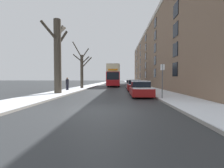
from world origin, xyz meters
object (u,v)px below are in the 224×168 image
object	(u,v)px
oncoming_van	(111,80)
bare_tree_left_1	(82,69)
double_decker_bus	(114,75)
parked_car_0	(140,89)
street_sign_post	(162,79)
parked_car_2	(131,84)
pedestrian_left_sidewalk	(67,84)
bare_tree_left_0	(58,54)
parked_car_1	(134,86)

from	to	relation	value
oncoming_van	bare_tree_left_1	bearing A→B (deg)	-95.82
double_decker_bus	parked_car_0	distance (m)	20.35
bare_tree_left_1	street_sign_post	world-z (taller)	bare_tree_left_1
parked_car_0	parked_car_2	xyz separation A→B (m)	(0.00, 12.27, 0.01)
double_decker_bus	pedestrian_left_sidewalk	world-z (taller)	double_decker_bus
parked_car_0	oncoming_van	xyz separation A→B (m)	(-5.02, 40.10, 0.63)
bare_tree_left_0	pedestrian_left_sidewalk	size ratio (longest dim) A/B	4.32
bare_tree_left_1	parked_car_0	bearing A→B (deg)	-51.86
double_decker_bus	street_sign_post	distance (m)	22.75
bare_tree_left_1	parked_car_2	distance (m)	8.70
double_decker_bus	oncoming_van	world-z (taller)	double_decker_bus
double_decker_bus	parked_car_1	size ratio (longest dim) A/B	2.96
double_decker_bus	pedestrian_left_sidewalk	distance (m)	15.49
parked_car_1	pedestrian_left_sidewalk	xyz separation A→B (m)	(-8.86, -0.49, 0.30)
pedestrian_left_sidewalk	street_sign_post	distance (m)	12.93
parked_car_2	bare_tree_left_1	bearing A→B (deg)	-166.07
bare_tree_left_1	street_sign_post	bearing A→B (deg)	-53.09
double_decker_bus	bare_tree_left_0	bearing A→B (deg)	-105.32
pedestrian_left_sidewalk	street_sign_post	xyz separation A→B (m)	(10.20, -7.92, 0.57)
double_decker_bus	parked_car_1	world-z (taller)	double_decker_bus
bare_tree_left_0	bare_tree_left_1	xyz separation A→B (m)	(0.25, 8.84, -0.95)
bare_tree_left_0	parked_car_0	world-z (taller)	bare_tree_left_0
parked_car_0	oncoming_van	bearing A→B (deg)	97.14
bare_tree_left_0	parked_car_2	distance (m)	14.11
parked_car_0	street_sign_post	size ratio (longest dim) A/B	1.49
bare_tree_left_1	pedestrian_left_sidewalk	distance (m)	5.19
double_decker_bus	street_sign_post	world-z (taller)	double_decker_bus
parked_car_0	oncoming_van	size ratio (longest dim) A/B	0.79
parked_car_1	oncoming_van	bearing A→B (deg)	98.41
parked_car_0	parked_car_1	bearing A→B (deg)	90.00
bare_tree_left_1	parked_car_1	bearing A→B (deg)	-27.04
parked_car_0	street_sign_post	world-z (taller)	street_sign_post
double_decker_bus	pedestrian_left_sidewalk	bearing A→B (deg)	-111.45
double_decker_bus	oncoming_van	xyz separation A→B (m)	(-1.80, 20.09, -1.27)
parked_car_0	bare_tree_left_1	bearing A→B (deg)	128.14
bare_tree_left_0	street_sign_post	world-z (taller)	bare_tree_left_0
double_decker_bus	parked_car_2	xyz separation A→B (m)	(3.22, -7.74, -1.88)
bare_tree_left_0	street_sign_post	xyz separation A→B (m)	(9.66, -3.68, -2.64)
bare_tree_left_0	oncoming_van	xyz separation A→B (m)	(3.29, 38.68, -2.91)
pedestrian_left_sidewalk	parked_car_0	bearing A→B (deg)	-84.19
double_decker_bus	parked_car_0	bearing A→B (deg)	-80.86
bare_tree_left_1	parked_car_0	size ratio (longest dim) A/B	1.84
oncoming_van	double_decker_bus	bearing A→B (deg)	-84.88
bare_tree_left_1	parked_car_2	size ratio (longest dim) A/B	1.88
parked_car_2	oncoming_van	xyz separation A→B (m)	(-5.02, 27.83, 0.61)
parked_car_2	pedestrian_left_sidewalk	distance (m)	11.06
bare_tree_left_1	double_decker_bus	xyz separation A→B (m)	(4.84, 9.74, -0.69)
street_sign_post	parked_car_0	bearing A→B (deg)	120.78
parked_car_2	street_sign_post	bearing A→B (deg)	-84.71
bare_tree_left_0	parked_car_0	xyz separation A→B (m)	(8.31, -1.43, -3.54)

